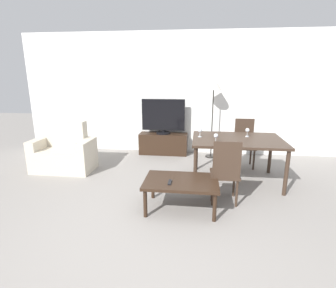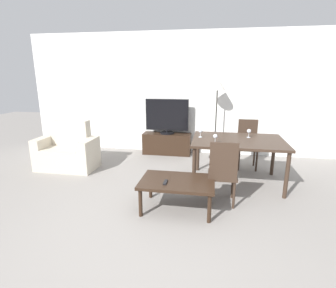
{
  "view_description": "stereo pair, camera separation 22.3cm",
  "coord_description": "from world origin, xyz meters",
  "px_view_note": "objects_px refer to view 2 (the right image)",
  "views": [
    {
      "loc": [
        0.45,
        -2.43,
        1.78
      ],
      "look_at": [
        -0.06,
        1.77,
        0.65
      ],
      "focal_mm": 28.0,
      "sensor_mm": 36.0,
      "label": 1
    },
    {
      "loc": [
        0.67,
        -2.4,
        1.78
      ],
      "look_at": [
        -0.06,
        1.77,
        0.65
      ],
      "focal_mm": 28.0,
      "sensor_mm": 36.0,
      "label": 2
    }
  ],
  "objects_px": {
    "dining_chair_near": "(223,171)",
    "wine_glass_center": "(249,132)",
    "wine_glass_left": "(200,131)",
    "remote_primary": "(165,182)",
    "dining_chair_far": "(247,142)",
    "tv_stand": "(167,144)",
    "tv": "(167,117)",
    "dining_table": "(238,144)",
    "coffee_table": "(177,184)",
    "floor_lamp": "(217,89)",
    "wine_glass_right": "(215,137)",
    "armchair": "(68,152)"
  },
  "relations": [
    {
      "from": "remote_primary",
      "to": "wine_glass_right",
      "type": "xyz_separation_m",
      "value": [
        0.62,
        0.88,
        0.43
      ]
    },
    {
      "from": "armchair",
      "to": "tv",
      "type": "height_order",
      "value": "tv"
    },
    {
      "from": "coffee_table",
      "to": "wine_glass_left",
      "type": "bearing_deg",
      "value": 78.52
    },
    {
      "from": "armchair",
      "to": "coffee_table",
      "type": "xyz_separation_m",
      "value": [
        2.32,
        -1.24,
        0.04
      ]
    },
    {
      "from": "wine_glass_right",
      "to": "dining_chair_near",
      "type": "bearing_deg",
      "value": -77.75
    },
    {
      "from": "tv_stand",
      "to": "floor_lamp",
      "type": "distance_m",
      "value": 1.65
    },
    {
      "from": "coffee_table",
      "to": "floor_lamp",
      "type": "bearing_deg",
      "value": 78.52
    },
    {
      "from": "remote_primary",
      "to": "wine_glass_center",
      "type": "bearing_deg",
      "value": 49.2
    },
    {
      "from": "tv_stand",
      "to": "armchair",
      "type": "bearing_deg",
      "value": -143.63
    },
    {
      "from": "dining_table",
      "to": "wine_glass_right",
      "type": "distance_m",
      "value": 0.52
    },
    {
      "from": "tv_stand",
      "to": "floor_lamp",
      "type": "height_order",
      "value": "floor_lamp"
    },
    {
      "from": "dining_table",
      "to": "dining_chair_far",
      "type": "bearing_deg",
      "value": 73.16
    },
    {
      "from": "coffee_table",
      "to": "dining_chair_near",
      "type": "bearing_deg",
      "value": 20.51
    },
    {
      "from": "dining_chair_far",
      "to": "wine_glass_right",
      "type": "xyz_separation_m",
      "value": [
        -0.63,
        -1.16,
        0.35
      ]
    },
    {
      "from": "coffee_table",
      "to": "floor_lamp",
      "type": "distance_m",
      "value": 2.7
    },
    {
      "from": "dining_chair_near",
      "to": "wine_glass_center",
      "type": "xyz_separation_m",
      "value": [
        0.44,
        1.03,
        0.35
      ]
    },
    {
      "from": "coffee_table",
      "to": "wine_glass_left",
      "type": "height_order",
      "value": "wine_glass_left"
    },
    {
      "from": "armchair",
      "to": "wine_glass_right",
      "type": "xyz_separation_m",
      "value": [
        2.8,
        -0.48,
        0.53
      ]
    },
    {
      "from": "tv",
      "to": "wine_glass_center",
      "type": "bearing_deg",
      "value": -37.88
    },
    {
      "from": "dining_table",
      "to": "dining_chair_far",
      "type": "height_order",
      "value": "dining_chair_far"
    },
    {
      "from": "dining_chair_far",
      "to": "wine_glass_center",
      "type": "bearing_deg",
      "value": -96.47
    },
    {
      "from": "dining_chair_near",
      "to": "tv",
      "type": "bearing_deg",
      "value": 117.37
    },
    {
      "from": "armchair",
      "to": "dining_chair_near",
      "type": "xyz_separation_m",
      "value": [
        2.91,
        -1.02,
        0.18
      ]
    },
    {
      "from": "tv_stand",
      "to": "remote_primary",
      "type": "height_order",
      "value": "tv_stand"
    },
    {
      "from": "tv_stand",
      "to": "dining_table",
      "type": "height_order",
      "value": "dining_table"
    },
    {
      "from": "floor_lamp",
      "to": "wine_glass_left",
      "type": "distance_m",
      "value": 1.45
    },
    {
      "from": "dining_chair_far",
      "to": "tv",
      "type": "bearing_deg",
      "value": 160.88
    },
    {
      "from": "wine_glass_left",
      "to": "wine_glass_right",
      "type": "relative_size",
      "value": 1.0
    },
    {
      "from": "coffee_table",
      "to": "remote_primary",
      "type": "distance_m",
      "value": 0.19
    },
    {
      "from": "dining_chair_near",
      "to": "wine_glass_right",
      "type": "distance_m",
      "value": 0.66
    },
    {
      "from": "wine_glass_left",
      "to": "wine_glass_center",
      "type": "bearing_deg",
      "value": 8.14
    },
    {
      "from": "dining_table",
      "to": "wine_glass_right",
      "type": "xyz_separation_m",
      "value": [
        -0.38,
        -0.31,
        0.17
      ]
    },
    {
      "from": "coffee_table",
      "to": "tv",
      "type": "bearing_deg",
      "value": 103.24
    },
    {
      "from": "tv",
      "to": "floor_lamp",
      "type": "height_order",
      "value": "floor_lamp"
    },
    {
      "from": "remote_primary",
      "to": "tv_stand",
      "type": "bearing_deg",
      "value": 99.71
    },
    {
      "from": "tv_stand",
      "to": "wine_glass_left",
      "type": "xyz_separation_m",
      "value": [
        0.82,
        -1.38,
        0.61
      ]
    },
    {
      "from": "floor_lamp",
      "to": "coffee_table",
      "type": "bearing_deg",
      "value": -101.48
    },
    {
      "from": "floor_lamp",
      "to": "remote_primary",
      "type": "relative_size",
      "value": 11.42
    },
    {
      "from": "armchair",
      "to": "floor_lamp",
      "type": "height_order",
      "value": "floor_lamp"
    },
    {
      "from": "dining_chair_near",
      "to": "wine_glass_left",
      "type": "distance_m",
      "value": 1.04
    },
    {
      "from": "tv_stand",
      "to": "dining_chair_far",
      "type": "xyz_separation_m",
      "value": [
        1.7,
        -0.59,
        0.27
      ]
    },
    {
      "from": "remote_primary",
      "to": "dining_chair_far",
      "type": "bearing_deg",
      "value": 58.41
    },
    {
      "from": "wine_glass_center",
      "to": "wine_glass_right",
      "type": "relative_size",
      "value": 1.0
    },
    {
      "from": "coffee_table",
      "to": "remote_primary",
      "type": "xyz_separation_m",
      "value": [
        -0.14,
        -0.11,
        0.06
      ]
    },
    {
      "from": "tv_stand",
      "to": "tv",
      "type": "height_order",
      "value": "tv"
    },
    {
      "from": "wine_glass_center",
      "to": "wine_glass_right",
      "type": "distance_m",
      "value": 0.74
    },
    {
      "from": "remote_primary",
      "to": "dining_chair_near",
      "type": "bearing_deg",
      "value": 24.38
    },
    {
      "from": "coffee_table",
      "to": "floor_lamp",
      "type": "relative_size",
      "value": 0.57
    },
    {
      "from": "armchair",
      "to": "dining_chair_far",
      "type": "xyz_separation_m",
      "value": [
        3.43,
        0.68,
        0.18
      ]
    },
    {
      "from": "remote_primary",
      "to": "wine_glass_right",
      "type": "bearing_deg",
      "value": 54.79
    }
  ]
}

